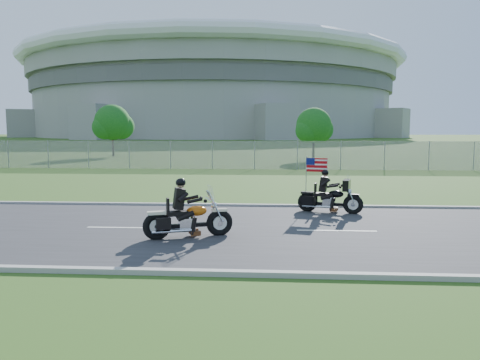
{
  "coord_description": "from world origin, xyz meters",
  "views": [
    {
      "loc": [
        2.17,
        -12.89,
        2.87
      ],
      "look_at": [
        1.31,
        0.0,
        1.44
      ],
      "focal_mm": 35.0,
      "sensor_mm": 36.0,
      "label": 1
    }
  ],
  "objects": [
    {
      "name": "fence",
      "position": [
        -5.0,
        20.0,
        1.0
      ],
      "size": [
        60.0,
        0.03,
        2.0
      ],
      "primitive_type": "cube",
      "color": "gray",
      "rests_on": "ground"
    },
    {
      "name": "stadium",
      "position": [
        -20.0,
        170.0,
        15.58
      ],
      "size": [
        140.4,
        140.4,
        29.2
      ],
      "color": "#A3A099",
      "rests_on": "ground"
    },
    {
      "name": "tree_fence_near",
      "position": [
        6.04,
        30.04,
        2.97
      ],
      "size": [
        3.52,
        3.28,
        4.75
      ],
      "color": "#382316",
      "rests_on": "ground"
    },
    {
      "name": "motorcycle_follow",
      "position": [
        4.16,
        2.92,
        0.51
      ],
      "size": [
        2.18,
        0.99,
        1.85
      ],
      "rotation": [
        0.0,
        0.0,
        -0.27
      ],
      "color": "black",
      "rests_on": "ground"
    },
    {
      "name": "ground",
      "position": [
        0.0,
        0.0,
        0.0
      ],
      "size": [
        420.0,
        420.0,
        0.0
      ],
      "primitive_type": "plane",
      "color": "#274515",
      "rests_on": "ground"
    },
    {
      "name": "tree_fence_mid",
      "position": [
        -13.95,
        34.04,
        3.3
      ],
      "size": [
        3.96,
        3.69,
        5.3
      ],
      "color": "#382316",
      "rests_on": "ground"
    },
    {
      "name": "road",
      "position": [
        0.0,
        0.0,
        0.02
      ],
      "size": [
        120.0,
        8.0,
        0.04
      ],
      "primitive_type": "cube",
      "color": "#28282B",
      "rests_on": "ground"
    },
    {
      "name": "motorcycle_lead",
      "position": [
        -0.01,
        -1.01,
        0.51
      ],
      "size": [
        2.3,
        1.12,
        1.61
      ],
      "rotation": [
        0.0,
        0.0,
        0.35
      ],
      "color": "black",
      "rests_on": "ground"
    },
    {
      "name": "curb_north",
      "position": [
        0.0,
        4.05,
        0.05
      ],
      "size": [
        120.0,
        0.18,
        0.12
      ],
      "primitive_type": "cube",
      "color": "#9E9B93",
      "rests_on": "ground"
    },
    {
      "name": "curb_south",
      "position": [
        0.0,
        -4.05,
        0.05
      ],
      "size": [
        120.0,
        0.18,
        0.12
      ],
      "primitive_type": "cube",
      "color": "#9E9B93",
      "rests_on": "ground"
    }
  ]
}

